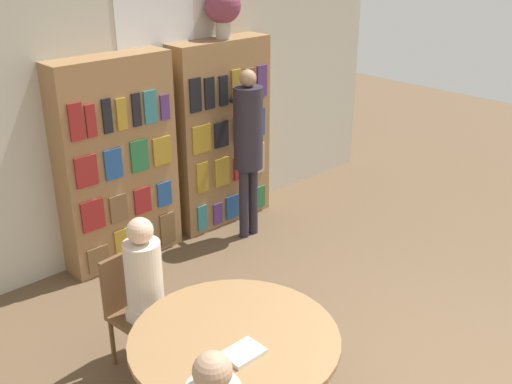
{
  "coord_description": "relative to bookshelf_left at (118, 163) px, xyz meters",
  "views": [
    {
      "loc": [
        -3.36,
        -1.37,
        3.06
      ],
      "look_at": [
        -0.2,
        1.99,
        1.05
      ],
      "focal_mm": 42.0,
      "sensor_mm": 36.0,
      "label": 1
    }
  ],
  "objects": [
    {
      "name": "flower_vase",
      "position": [
        1.36,
        0.0,
        1.34
      ],
      "size": [
        0.37,
        0.37,
        0.52
      ],
      "color": "#B7AD9E",
      "rests_on": "bookshelf_right"
    },
    {
      "name": "reading_table",
      "position": [
        -0.68,
        -2.47,
        -0.41
      ],
      "size": [
        1.35,
        1.35,
        0.71
      ],
      "color": "olive",
      "rests_on": "ground_plane"
    },
    {
      "name": "chair_left_side",
      "position": [
        -0.79,
        -1.46,
        -0.52
      ],
      "size": [
        0.44,
        0.44,
        0.9
      ],
      "rotation": [
        0.0,
        0.0,
        -3.03
      ],
      "color": "brown",
      "rests_on": "ground_plane"
    },
    {
      "name": "bookshelf_left",
      "position": [
        0.0,
        0.0,
        0.0
      ],
      "size": [
        1.18,
        0.34,
        2.05
      ],
      "color": "olive",
      "rests_on": "ground_plane"
    },
    {
      "name": "bookshelf_right",
      "position": [
        1.3,
        -0.0,
        0.0
      ],
      "size": [
        1.18,
        0.34,
        2.05
      ],
      "color": "olive",
      "rests_on": "ground_plane"
    },
    {
      "name": "wall_back",
      "position": [
        0.65,
        0.19,
        0.49
      ],
      "size": [
        6.4,
        0.07,
        3.0
      ],
      "color": "beige",
      "rests_on": "ground_plane"
    },
    {
      "name": "seated_reader_left",
      "position": [
        -0.77,
        -1.64,
        -0.3
      ],
      "size": [
        0.3,
        0.39,
        1.26
      ],
      "rotation": [
        0.0,
        0.0,
        -3.03
      ],
      "color": "beige",
      "rests_on": "ground_plane"
    },
    {
      "name": "open_book_on_table",
      "position": [
        -0.76,
        -2.64,
        -0.3
      ],
      "size": [
        0.24,
        0.18,
        0.03
      ],
      "color": "silver",
      "rests_on": "reading_table"
    },
    {
      "name": "librarian_standing",
      "position": [
        1.24,
        -0.5,
        0.1
      ],
      "size": [
        0.3,
        0.57,
        1.82
      ],
      "color": "#28232D",
      "rests_on": "ground_plane"
    }
  ]
}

